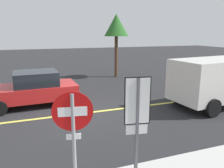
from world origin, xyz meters
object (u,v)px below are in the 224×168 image
speed_limit_sign (137,113)px  tree_left_verge (116,26)px  car_red_far_lane (33,88)px  stop_sign (73,130)px  white_van (224,78)px

speed_limit_sign → tree_left_verge: 12.87m
speed_limit_sign → car_red_far_lane: size_ratio=0.61×
speed_limit_sign → tree_left_verge: size_ratio=0.54×
stop_sign → white_van: bearing=27.1°
tree_left_verge → car_red_far_lane: bearing=-139.9°
speed_limit_sign → white_van: (6.50, 4.02, -0.50)m
speed_limit_sign → car_red_far_lane: bearing=106.1°
speed_limit_sign → car_red_far_lane: speed_limit_sign is taller
stop_sign → tree_left_verge: 13.35m
white_van → tree_left_verge: bearing=106.6°
white_van → speed_limit_sign: bearing=-148.3°
stop_sign → tree_left_verge: size_ratio=0.50×
stop_sign → car_red_far_lane: size_ratio=0.57×
car_red_far_lane → tree_left_verge: (6.10, 5.13, 3.01)m
car_red_far_lane → tree_left_verge: bearing=40.1°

